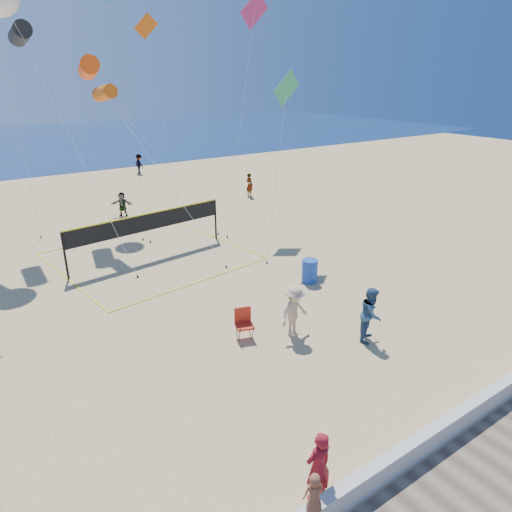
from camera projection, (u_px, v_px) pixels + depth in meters
ground at (306, 402)px, 12.77m from camera, size 120.00×120.00×0.00m
ocean at (3, 144)px, 60.38m from camera, size 140.00×50.00×0.03m
seawall at (392, 464)px, 10.35m from camera, size 32.00×0.30×0.60m
woman at (318, 467)px, 9.57m from camera, size 0.65×0.44×1.74m
toddler at (314, 493)px, 8.76m from camera, size 0.50×0.40×0.89m
bystander_a at (371, 314)px, 15.49m from camera, size 1.18×1.12×1.93m
bystander_b at (294, 312)px, 15.72m from camera, size 1.29×0.87×1.86m
far_person_1 at (122, 204)px, 29.36m from camera, size 1.43×1.28×1.58m
far_person_2 at (249, 185)px, 34.12m from camera, size 0.52×0.70×1.76m
far_person_4 at (139, 164)px, 42.18m from camera, size 0.86×1.25×1.78m
camp_chair at (244, 321)px, 15.74m from camera, size 0.72×0.84×1.21m
trash_barrel at (310, 271)px, 20.04m from camera, size 0.90×0.90×1.03m
volleyball_net at (148, 227)px, 22.47m from camera, size 9.50×9.37×2.27m
kite_1 at (20, 34)px, 22.48m from camera, size 2.23×9.72×11.02m
kite_2 at (105, 93)px, 23.10m from camera, size 3.08×8.25×8.15m
kite_4 at (286, 96)px, 21.71m from camera, size 3.15×1.82×8.81m
kite_5 at (253, 20)px, 25.53m from camera, size 4.88×3.06×12.94m
kite_9 at (148, 37)px, 31.81m from camera, size 1.89×6.47×12.57m
kite_10 at (89, 68)px, 24.31m from camera, size 5.48×6.34×9.54m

